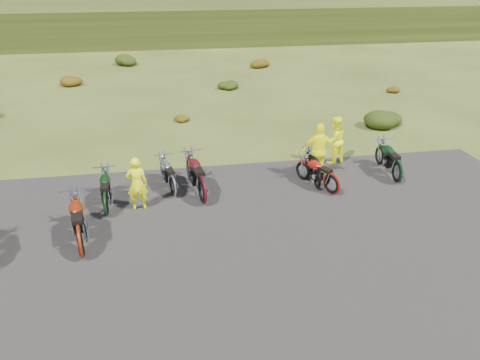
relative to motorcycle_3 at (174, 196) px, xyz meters
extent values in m
plane|color=#3A4416|center=(0.99, -1.94, 0.00)|extent=(300.00, 300.00, 0.00)
cube|color=black|center=(0.99, -3.94, 0.00)|extent=(20.00, 12.00, 0.04)
ellipsoid|color=#64370C|center=(-5.21, 14.66, 0.38)|extent=(1.30, 1.30, 0.77)
ellipsoid|color=black|center=(-2.31, 19.96, 0.46)|extent=(1.56, 1.56, 0.92)
ellipsoid|color=#64370C|center=(0.59, 7.26, 0.23)|extent=(0.77, 0.77, 0.45)
ellipsoid|color=black|center=(3.49, 12.56, 0.31)|extent=(1.03, 1.03, 0.61)
ellipsoid|color=#64370C|center=(6.39, 17.86, 0.38)|extent=(1.30, 1.30, 0.77)
ellipsoid|color=black|center=(9.29, 5.16, 0.46)|extent=(1.56, 1.56, 0.92)
ellipsoid|color=#64370C|center=(12.19, 10.46, 0.23)|extent=(0.77, 0.77, 0.45)
imported|color=#FCFF0D|center=(-1.02, -0.66, 0.81)|extent=(0.61, 0.41, 1.61)
imported|color=#FCFF0D|center=(5.71, 1.66, 0.85)|extent=(0.98, 0.86, 1.69)
imported|color=#FCFF0D|center=(4.77, 0.51, 0.94)|extent=(1.17, 0.64, 1.88)
camera|label=1|loc=(-0.13, -12.93, 6.65)|focal=35.00mm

